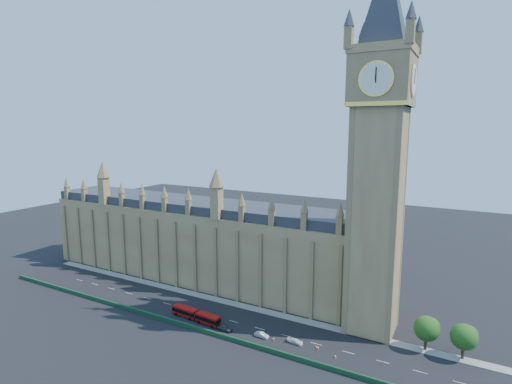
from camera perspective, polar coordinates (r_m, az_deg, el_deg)
The scene contains 15 objects.
ground at distance 118.10m, azimuth -4.88°, elevation -17.55°, with size 400.00×400.00×0.00m, color black.
palace_westminster at distance 143.40m, azimuth -8.49°, elevation -6.77°, with size 120.00×20.00×28.00m.
elizabeth_tower at distance 103.76m, azimuth 17.34°, elevation 9.60°, with size 20.59×20.59×105.00m.
bridge_parapet at distance 111.29m, azimuth -7.58°, elevation -19.02°, with size 160.00×0.60×1.20m, color #1E4C2D.
kerb_north at distance 125.28m, azimuth -2.40°, elevation -15.83°, with size 160.00×3.00×0.16m, color gray.
tree_east_near at distance 108.89m, azimuth 23.31°, elevation -17.43°, with size 6.00×6.00×8.50m.
tree_east_far at distance 108.71m, azimuth 27.72°, elevation -17.80°, with size 6.00×6.00×8.50m.
red_bus at distance 117.44m, azimuth -8.60°, elevation -17.00°, with size 16.15×3.62×2.72m.
car_grey at distance 111.70m, azimuth -4.51°, elevation -18.78°, with size 1.73×4.31×1.47m, color #3F4247.
car_silver at distance 108.43m, azimuth 0.81°, elevation -19.73°, with size 1.34×3.85×1.27m, color #ABAFB3.
car_white at distance 106.26m, azimuth 5.64°, elevation -20.46°, with size 1.64×4.04×1.17m, color silver.
cone_a at distance 107.27m, azimuth 2.53°, elevation -20.25°, with size 0.56×0.56×0.75m.
cone_b at distance 104.68m, azimuth 8.85°, elevation -21.15°, with size 0.52×0.52×0.76m.
cone_c at distance 105.16m, azimuth 8.62°, elevation -21.03°, with size 0.52×0.52×0.64m.
cone_d at distance 102.20m, azimuth 11.28°, elevation -22.05°, with size 0.54×0.54×0.73m.
Camera 1 is at (58.60, -87.69, 53.13)m, focal length 28.00 mm.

